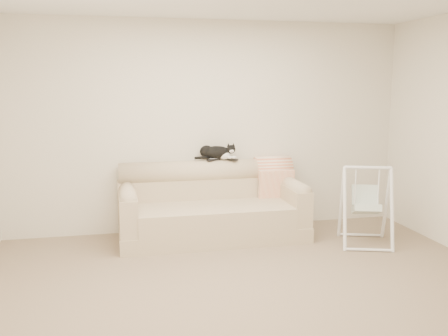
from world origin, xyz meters
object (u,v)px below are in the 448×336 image
object	(u,v)px
sofa	(212,208)
remote_b	(231,159)
tuxedo_cat	(217,152)
remote_a	(213,159)
baby_swing	(366,205)

from	to	relation	value
sofa	remote_b	world-z (taller)	remote_b
remote_b	tuxedo_cat	bearing A→B (deg)	164.05
remote_b	tuxedo_cat	size ratio (longest dim) A/B	0.30
remote_b	tuxedo_cat	world-z (taller)	tuxedo_cat
remote_b	tuxedo_cat	distance (m)	0.20
remote_a	baby_swing	xyz separation A→B (m)	(1.61, -0.88, -0.45)
tuxedo_cat	baby_swing	xyz separation A→B (m)	(1.56, -0.91, -0.54)
baby_swing	remote_a	bearing A→B (deg)	151.23
sofa	remote_b	bearing A→B (deg)	34.83
sofa	remote_a	world-z (taller)	remote_a
sofa	baby_swing	distance (m)	1.80
remote_a	tuxedo_cat	world-z (taller)	tuxedo_cat
remote_a	remote_b	size ratio (longest dim) A/B	1.18
sofa	tuxedo_cat	distance (m)	0.70
remote_a	baby_swing	bearing A→B (deg)	-28.77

